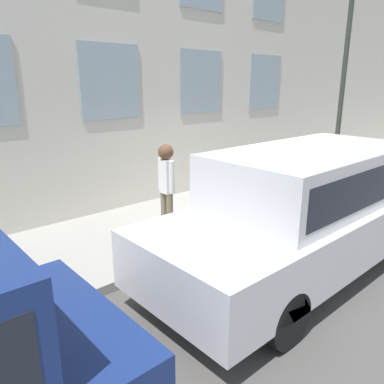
{
  "coord_description": "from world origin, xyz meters",
  "views": [
    {
      "loc": [
        -4.11,
        5.12,
        2.76
      ],
      "look_at": [
        0.62,
        0.92,
        0.91
      ],
      "focal_mm": 35.0,
      "sensor_mm": 36.0,
      "label": 1
    }
  ],
  "objects": [
    {
      "name": "fire_hydrant",
      "position": [
        0.41,
        0.51,
        0.55
      ],
      "size": [
        0.3,
        0.43,
        0.79
      ],
      "color": "red",
      "rests_on": "sidewalk"
    },
    {
      "name": "parked_truck_silver_near",
      "position": [
        -1.32,
        0.33,
        1.05
      ],
      "size": [
        1.94,
        5.37,
        1.86
      ],
      "color": "black",
      "rests_on": "ground_plane"
    },
    {
      "name": "ground_plane",
      "position": [
        0.0,
        0.0,
        0.0
      ],
      "size": [
        80.0,
        80.0,
        0.0
      ],
      "primitive_type": "plane",
      "color": "#514F4C"
    },
    {
      "name": "street_lamp",
      "position": [
        0.66,
        -4.17,
        4.15
      ],
      "size": [
        0.36,
        0.36,
        6.57
      ],
      "color": "#2D332D",
      "rests_on": "sidewalk"
    },
    {
      "name": "sidewalk",
      "position": [
        1.36,
        0.0,
        0.07
      ],
      "size": [
        2.72,
        60.0,
        0.15
      ],
      "color": "#9E9B93",
      "rests_on": "ground_plane"
    },
    {
      "name": "person",
      "position": [
        0.83,
        1.33,
        1.13
      ],
      "size": [
        0.4,
        0.26,
        1.64
      ],
      "rotation": [
        0.0,
        0.0,
        1.15
      ],
      "color": "#726651",
      "rests_on": "sidewalk"
    }
  ]
}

